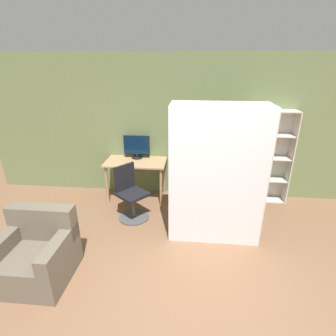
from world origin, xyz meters
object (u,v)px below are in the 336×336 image
monitor (137,146)px  mattress_near (218,179)px  office_chair (131,197)px  armchair (37,253)px  bookshelf (260,161)px  mattress_far (216,171)px

monitor → mattress_near: bearing=-44.2°
office_chair → mattress_near: bearing=-20.3°
mattress_near → armchair: 2.52m
monitor → armchair: 2.55m
mattress_near → bookshelf: bearing=56.7°
office_chair → bookshelf: size_ratio=0.54×
office_chair → mattress_near: size_ratio=0.46×
bookshelf → mattress_near: mattress_near is taller
monitor → bookshelf: bearing=0.2°
mattress_far → office_chair: bearing=171.6°
bookshelf → mattress_near: size_ratio=0.86×
armchair → mattress_near: bearing=22.3°
office_chair → monitor: bearing=93.7°
mattress_near → armchair: (-2.24, -0.92, -0.69)m
monitor → armchair: monitor is taller
office_chair → armchair: 1.67m
armchair → monitor: bearing=70.7°
monitor → mattress_near: size_ratio=0.25×
office_chair → armchair: size_ratio=1.10×
monitor → bookshelf: size_ratio=0.29×
bookshelf → mattress_far: mattress_far is taller
monitor → armchair: bearing=-109.3°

